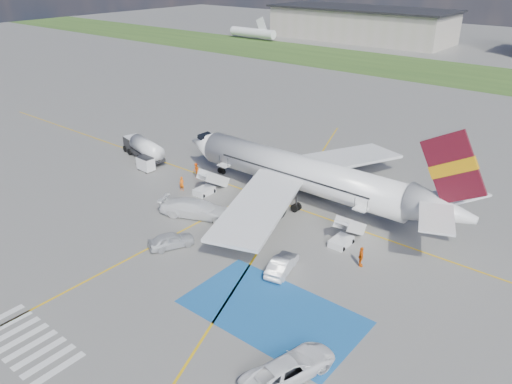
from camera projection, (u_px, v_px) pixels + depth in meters
ground at (215, 249)px, 47.77m from camera, size 400.00×400.00×0.00m
grass_strip at (499, 80)px, 114.56m from camera, size 400.00×30.00×0.01m
taxiway_line_main at (288, 205)px, 56.21m from camera, size 120.00×0.20×0.01m
taxiway_line_cross at (95, 277)px, 43.59m from camera, size 0.20×60.00×0.01m
taxiway_line_diag at (288, 205)px, 56.21m from camera, size 20.71×56.45×0.01m
staging_box at (273, 312)px, 39.25m from camera, size 14.00×8.00×0.01m
crosswalk at (26, 342)px, 36.14m from camera, size 9.00×4.00×0.01m
terminal_west at (360, 24)px, 168.42m from camera, size 60.00×22.00×10.00m
airliner at (310, 175)px, 55.32m from camera, size 36.81×32.95×11.92m
airstairs_fwd at (207, 188)px, 59.05m from camera, size 1.90×5.20×3.60m
airstairs_aft at (344, 237)px, 48.49m from camera, size 1.90×5.20×3.60m
fuel_tanker at (144, 150)px, 68.85m from camera, size 9.07×4.43×3.00m
gpu_cart at (146, 164)px, 65.04m from camera, size 2.36×1.60×1.90m
car_silver_a at (171, 240)px, 47.77m from camera, size 3.54×4.75×1.51m
car_silver_b at (282, 265)px, 43.97m from camera, size 2.65×4.80×1.50m
van_white_a at (290, 365)px, 32.76m from camera, size 3.78×5.73×1.98m
van_white_b at (198, 206)px, 53.24m from camera, size 6.82×4.82×2.47m
crew_fwd at (182, 184)px, 59.47m from camera, size 0.72×0.57×1.74m
crew_nose at (196, 171)px, 62.83m from camera, size 1.21×1.19×1.96m
crew_aft at (361, 257)px, 44.72m from camera, size 1.05×1.21×1.95m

